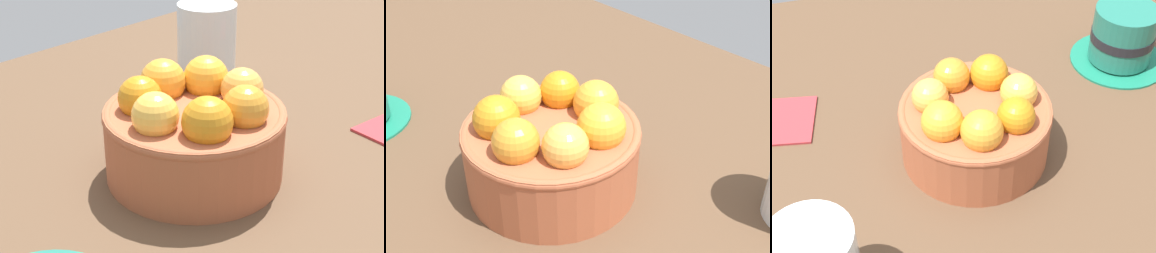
{
  "view_description": "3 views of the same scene",
  "coord_description": "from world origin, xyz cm",
  "views": [
    {
      "loc": [
        35.1,
        32.26,
        29.3
      ],
      "look_at": [
        0.32,
        -0.0,
        5.12
      ],
      "focal_mm": 54.72,
      "sensor_mm": 36.0,
      "label": 1
    },
    {
      "loc": [
        -29.93,
        21.32,
        30.77
      ],
      "look_at": [
        -1.27,
        -2.19,
        6.5
      ],
      "focal_mm": 44.52,
      "sensor_mm": 36.0,
      "label": 2
    },
    {
      "loc": [
        -13.84,
        -44.39,
        47.05
      ],
      "look_at": [
        -1.41,
        -0.47,
        4.75
      ],
      "focal_mm": 53.6,
      "sensor_mm": 36.0,
      "label": 3
    }
  ],
  "objects": [
    {
      "name": "ground_plane",
      "position": [
        0.0,
        0.0,
        -1.87
      ],
      "size": [
        155.54,
        80.14,
        3.73
      ],
      "primitive_type": "cube",
      "color": "brown"
    },
    {
      "name": "terracotta_bowl",
      "position": [
        -0.02,
        -0.02,
        4.57
      ],
      "size": [
        16.78,
        16.78,
        10.06
      ],
      "color": "#AD5938",
      "rests_on": "ground_plane"
    }
  ]
}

